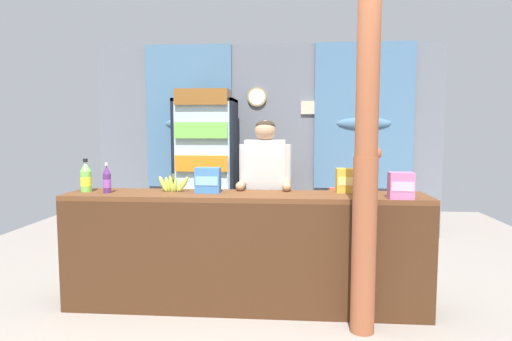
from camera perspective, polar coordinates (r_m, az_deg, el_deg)
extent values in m
plane|color=gray|center=(4.52, 0.17, -13.93)|extent=(7.58, 7.58, 0.00)
cube|color=slate|center=(6.08, 1.47, 3.89)|extent=(4.81, 0.12, 2.68)
cube|color=teal|center=(6.14, -8.89, 7.10)|extent=(1.21, 0.04, 1.98)
ellipsoid|color=teal|center=(6.12, -8.92, 6.18)|extent=(0.66, 0.10, 0.16)
cube|color=teal|center=(6.06, 14.13, 7.03)|extent=(1.34, 0.04, 1.98)
ellipsoid|color=teal|center=(6.04, 14.14, 6.09)|extent=(0.73, 0.10, 0.16)
cylinder|color=tan|center=(6.02, 0.13, 9.74)|extent=(0.26, 0.03, 0.26)
cylinder|color=white|center=(6.01, 0.12, 9.75)|extent=(0.22, 0.01, 0.22)
cube|color=beige|center=(6.00, 7.13, 8.29)|extent=(0.24, 0.02, 0.18)
cube|color=brown|center=(3.58, -1.52, -3.40)|extent=(3.00, 0.50, 0.04)
cube|color=#432715|center=(3.47, -1.90, -11.93)|extent=(3.00, 0.04, 0.93)
cube|color=#432715|center=(4.10, -22.56, -9.62)|extent=(0.08, 0.45, 0.93)
cube|color=#432715|center=(3.82, 21.23, -10.65)|extent=(0.08, 0.45, 0.93)
cylinder|color=#995133|center=(3.28, 14.14, -9.67)|extent=(0.18, 0.18, 1.31)
cylinder|color=#995133|center=(3.21, 14.69, 13.50)|extent=(0.16, 0.16, 1.31)
ellipsoid|color=#995133|center=(3.19, 15.83, 2.21)|extent=(0.06, 0.05, 0.08)
cube|color=black|center=(5.96, -6.12, 0.08)|extent=(0.78, 0.04, 1.90)
cube|color=black|center=(5.78, -10.23, -0.14)|extent=(0.04, 0.57, 1.90)
cube|color=black|center=(5.64, -2.91, -0.20)|extent=(0.04, 0.57, 1.90)
cube|color=black|center=(5.69, -6.72, 9.18)|extent=(0.78, 0.57, 0.04)
cube|color=black|center=(5.86, -6.52, -9.05)|extent=(0.78, 0.57, 0.08)
cube|color=silver|center=(5.43, -7.17, 0.08)|extent=(0.72, 0.02, 1.74)
cylinder|color=#B7B7BC|center=(5.34, -3.76, -0.51)|extent=(0.02, 0.02, 0.40)
cube|color=silver|center=(5.75, -6.57, -4.01)|extent=(0.70, 0.49, 0.02)
cube|color=silver|center=(5.62, -6.80, -3.09)|extent=(0.66, 0.45, 0.20)
cube|color=silver|center=(5.70, -6.62, 0.08)|extent=(0.70, 0.49, 0.02)
cube|color=orange|center=(5.58, -6.85, 1.10)|extent=(0.66, 0.45, 0.20)
cube|color=silver|center=(5.67, -6.66, 4.22)|extent=(0.70, 0.49, 0.02)
cube|color=#75C64C|center=(5.56, -6.90, 5.33)|extent=(0.66, 0.45, 0.20)
cube|color=silver|center=(5.68, -6.71, 8.38)|extent=(0.70, 0.49, 0.02)
cube|color=brown|center=(5.58, -6.95, 9.56)|extent=(0.66, 0.45, 0.20)
cube|color=brown|center=(5.78, 0.10, -3.75)|extent=(0.04, 0.28, 1.16)
cube|color=brown|center=(5.76, 4.48, -3.79)|extent=(0.04, 0.28, 1.16)
cube|color=brown|center=(5.72, 2.30, 0.24)|extent=(0.44, 0.28, 0.02)
cylinder|color=#75C64C|center=(5.71, 1.64, 1.05)|extent=(0.05, 0.05, 0.14)
cylinder|color=orange|center=(5.71, 2.96, 0.99)|extent=(0.06, 0.06, 0.13)
cube|color=brown|center=(5.76, 2.29, -3.21)|extent=(0.44, 0.28, 0.02)
cylinder|color=black|center=(5.75, 1.63, -2.31)|extent=(0.06, 0.06, 0.16)
cylinder|color=brown|center=(5.75, 2.95, -2.57)|extent=(0.06, 0.06, 0.11)
cube|color=brown|center=(5.82, 2.27, -6.59)|extent=(0.44, 0.28, 0.02)
cylinder|color=black|center=(5.81, 1.62, -5.72)|extent=(0.05, 0.05, 0.15)
cylinder|color=silver|center=(5.80, 2.93, -5.85)|extent=(0.05, 0.05, 0.13)
cube|color=#E5563D|center=(5.15, 11.08, -6.55)|extent=(0.53, 0.53, 0.04)
cube|color=#E5563D|center=(4.93, 11.94, -4.51)|extent=(0.42, 0.14, 0.40)
cylinder|color=#E5563D|center=(5.44, 12.22, -8.31)|extent=(0.04, 0.04, 0.44)
cylinder|color=#E5563D|center=(5.32, 8.37, -8.57)|extent=(0.04, 0.04, 0.44)
cylinder|color=#E5563D|center=(5.10, 13.82, -9.26)|extent=(0.04, 0.04, 0.44)
cylinder|color=#E5563D|center=(4.97, 9.73, -9.59)|extent=(0.04, 0.04, 0.44)
cube|color=#E5563D|center=(5.20, 13.18, -5.13)|extent=(0.13, 0.39, 0.03)
cube|color=#E5563D|center=(5.06, 8.98, -5.34)|extent=(0.13, 0.39, 0.03)
cylinder|color=#28282D|center=(4.10, 0.08, -9.79)|extent=(0.11, 0.11, 0.84)
cylinder|color=#28282D|center=(4.10, 2.31, -9.83)|extent=(0.11, 0.11, 0.84)
cube|color=#BCB7B2|center=(3.97, 1.22, 0.03)|extent=(0.37, 0.20, 0.56)
sphere|color=tan|center=(3.96, 1.23, 5.32)|extent=(0.19, 0.19, 0.19)
ellipsoid|color=#2D2319|center=(3.97, 1.24, 5.93)|extent=(0.18, 0.18, 0.10)
cylinder|color=#BCB7B2|center=(3.98, -1.68, 0.95)|extent=(0.08, 0.08, 0.36)
cylinder|color=tan|center=(3.85, -1.91, -1.87)|extent=(0.07, 0.26, 0.07)
sphere|color=tan|center=(3.73, -2.13, -2.12)|extent=(0.08, 0.08, 0.08)
cylinder|color=#BCB7B2|center=(3.96, 4.13, 0.91)|extent=(0.08, 0.08, 0.36)
cylinder|color=tan|center=(3.83, 4.10, -1.92)|extent=(0.07, 0.26, 0.07)
sphere|color=tan|center=(3.70, 4.08, -2.18)|extent=(0.08, 0.08, 0.08)
cylinder|color=#75C64C|center=(3.95, -21.64, -1.36)|extent=(0.09, 0.09, 0.18)
cone|color=#75C64C|center=(3.94, -21.71, 0.48)|extent=(0.09, 0.09, 0.08)
cylinder|color=black|center=(3.94, -21.73, 1.26)|extent=(0.04, 0.04, 0.03)
cylinder|color=yellow|center=(3.95, -21.64, -1.36)|extent=(0.09, 0.09, 0.08)
cylinder|color=#56286B|center=(3.81, -19.18, -1.64)|extent=(0.07, 0.07, 0.16)
cone|color=#56286B|center=(3.80, -19.24, 0.09)|extent=(0.07, 0.07, 0.07)
cylinder|color=silver|center=(3.80, -19.26, 0.82)|extent=(0.03, 0.03, 0.03)
cylinder|color=purple|center=(3.81, -19.18, -1.64)|extent=(0.07, 0.07, 0.07)
cube|color=#B76699|center=(3.46, 18.70, -1.92)|extent=(0.18, 0.11, 0.21)
cube|color=#F7A5D8|center=(3.41, 18.94, -2.05)|extent=(0.17, 0.00, 0.07)
cube|color=#3D75B7|center=(3.63, -6.41, -1.29)|extent=(0.21, 0.12, 0.21)
cube|color=#7CB5F7|center=(3.57, -6.60, -1.40)|extent=(0.19, 0.00, 0.07)
cube|color=gold|center=(3.72, 12.29, -1.30)|extent=(0.22, 0.13, 0.20)
cube|color=#FFE26D|center=(3.65, 12.43, -1.42)|extent=(0.20, 0.00, 0.07)
ellipsoid|color=#B7C647|center=(3.76, -12.26, -1.77)|extent=(0.10, 0.04, 0.15)
ellipsoid|color=#B7C647|center=(3.76, -11.67, -1.85)|extent=(0.07, 0.03, 0.14)
ellipsoid|color=#B7C647|center=(3.74, -11.20, -1.78)|extent=(0.05, 0.04, 0.15)
ellipsoid|color=#B7C647|center=(3.73, -10.67, -1.92)|extent=(0.05, 0.04, 0.13)
ellipsoid|color=#B7C647|center=(3.74, -10.09, -1.99)|extent=(0.07, 0.04, 0.12)
ellipsoid|color=#B7C647|center=(3.72, -9.61, -1.79)|extent=(0.11, 0.03, 0.15)
cylinder|color=olive|center=(3.73, -10.95, -0.81)|extent=(0.02, 0.02, 0.05)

